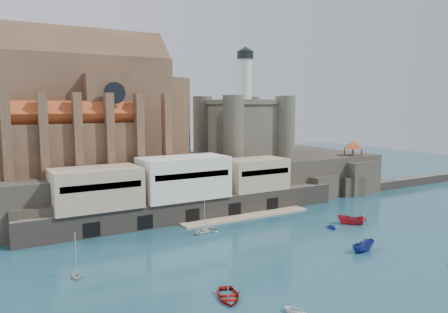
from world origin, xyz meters
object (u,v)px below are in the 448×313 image
boat_0 (228,298)px  castle_keep (243,125)px  pavilion (353,145)px  boat_1 (295,313)px  boat_2 (363,251)px  church (90,112)px

boat_0 → castle_keep: bearing=78.0°
pavilion → boat_1: bearing=-141.7°
boat_0 → boat_2: size_ratio=1.09×
church → pavilion: size_ratio=7.34×
church → boat_1: size_ratio=15.05×
church → pavilion: 68.65m
church → boat_0: 59.67m
castle_keep → boat_2: castle_keep is taller
boat_0 → boat_2: boat_0 is taller
boat_2 → boat_1: bearing=107.3°
boat_0 → boat_1: 8.53m
pavilion → boat_2: bearing=-135.0°
pavilion → boat_1: 76.57m
pavilion → boat_1: (-59.28, -46.78, -12.73)m
pavilion → boat_2: size_ratio=1.24×
castle_keep → pavilion: castle_keep is taller
church → castle_keep: church is taller
castle_keep → boat_0: 68.89m
boat_0 → boat_1: size_ratio=1.79×
castle_keep → boat_1: size_ratio=9.38×
pavilion → boat_0: 76.07m
pavilion → boat_2: 52.30m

